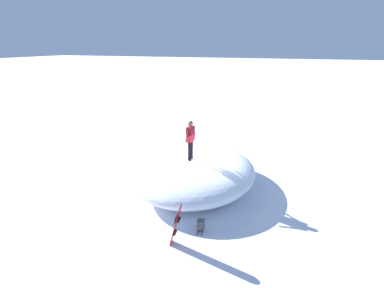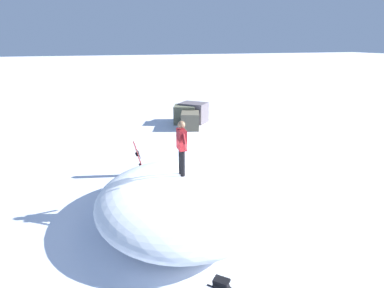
% 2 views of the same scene
% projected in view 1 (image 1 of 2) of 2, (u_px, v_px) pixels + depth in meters
% --- Properties ---
extents(ground, '(240.00, 240.00, 0.00)m').
position_uv_depth(ground, '(202.00, 186.00, 12.36)').
color(ground, white).
extents(snow_mound, '(6.70, 5.98, 1.39)m').
position_uv_depth(snow_mound, '(196.00, 172.00, 12.11)').
color(snow_mound, white).
rests_on(snow_mound, ground).
extents(snowboarder_standing, '(1.03, 0.24, 1.70)m').
position_uv_depth(snowboarder_standing, '(190.00, 138.00, 11.35)').
color(snowboarder_standing, black).
rests_on(snowboarder_standing, snow_mound).
extents(snowboard_primary_upright, '(0.30, 0.42, 1.52)m').
position_uv_depth(snowboard_primary_upright, '(176.00, 224.00, 8.48)').
color(snowboard_primary_upright, red).
rests_on(snowboard_primary_upright, ground).
extents(backpack_near, '(0.57, 0.58, 0.36)m').
position_uv_depth(backpack_near, '(214.00, 156.00, 15.18)').
color(backpack_near, black).
rests_on(backpack_near, ground).
extents(backpack_far, '(0.53, 0.32, 0.38)m').
position_uv_depth(backpack_far, '(201.00, 225.00, 9.36)').
color(backpack_far, '#4C4C51').
rests_on(backpack_far, ground).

